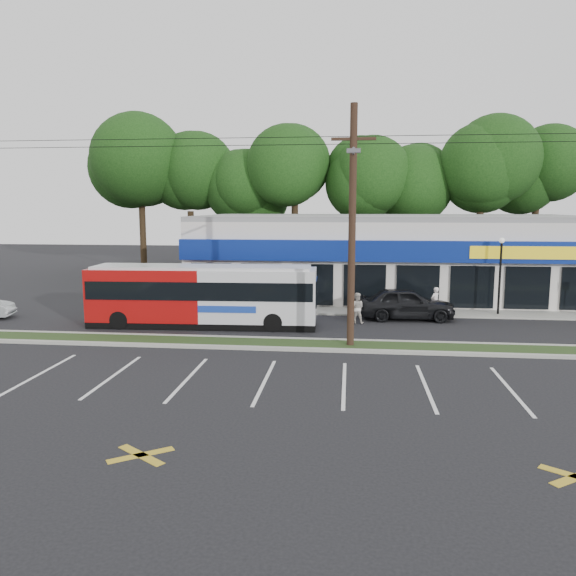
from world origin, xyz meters
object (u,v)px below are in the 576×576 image
at_px(lamp_post, 500,267).
at_px(pedestrian_a, 435,301).
at_px(metrobus, 203,294).
at_px(car_dark, 406,303).
at_px(utility_pole, 348,219).
at_px(pedestrian_b, 357,308).

height_order(lamp_post, pedestrian_a, lamp_post).
bearing_deg(lamp_post, metrobus, -164.28).
bearing_deg(car_dark, utility_pole, 152.01).
height_order(utility_pole, pedestrian_b, utility_pole).
bearing_deg(lamp_post, pedestrian_a, -173.83).
bearing_deg(pedestrian_b, pedestrian_a, -146.16).
relative_size(car_dark, pedestrian_b, 3.17).
xyz_separation_m(utility_pole, pedestrian_b, (0.48, 5.07, -4.63)).
bearing_deg(car_dark, metrobus, 103.21).
relative_size(pedestrian_a, pedestrian_b, 1.00).
xyz_separation_m(pedestrian_a, pedestrian_b, (-4.26, -2.43, -0.00)).
xyz_separation_m(metrobus, pedestrian_a, (11.85, 3.93, -0.81)).
relative_size(lamp_post, metrobus, 0.38).
distance_m(lamp_post, pedestrian_a, 3.93).
xyz_separation_m(lamp_post, car_dark, (-5.08, -1.53, -1.82)).
xyz_separation_m(metrobus, pedestrian_b, (7.58, 1.50, -0.81)).
bearing_deg(car_dark, lamp_post, -75.24).
height_order(utility_pole, metrobus, utility_pole).
xyz_separation_m(car_dark, pedestrian_a, (1.65, 1.16, -0.06)).
distance_m(lamp_post, pedestrian_b, 8.40).
relative_size(lamp_post, car_dark, 0.85).
relative_size(metrobus, pedestrian_b, 7.20).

